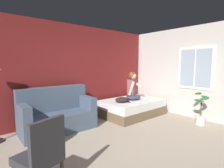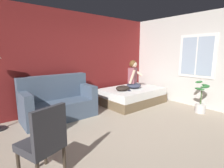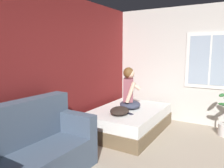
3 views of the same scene
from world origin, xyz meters
The scene contains 11 objects.
ground_plane centered at (0.00, 0.00, 0.00)m, with size 40.00×40.00×0.00m, color tan.
wall_back_accent centered at (0.00, 2.66, 1.35)m, with size 10.93×0.16×2.70m, color maroon.
wall_side_with_window centered at (3.04, 0.01, 1.35)m, with size 0.19×6.56×2.70m.
bed centered at (1.76, 1.79, 0.24)m, with size 1.93×1.30×0.48m.
couch centered at (-0.54, 2.08, 0.39)m, with size 1.72×0.86×1.04m.
side_chair centered at (-1.55, 0.14, 0.53)m, with size 0.58×0.58×0.98m.
person_seated centered at (1.82, 1.81, 0.84)m, with size 0.65×0.61×0.88m.
backpack centered at (-0.89, 1.43, 0.19)m, with size 0.35×0.35×0.46m.
throw_pillow centered at (1.31, 1.76, 0.55)m, with size 0.48×0.36×0.14m, color #2D231E.
cell_phone centered at (1.44, 1.60, 0.48)m, with size 0.07×0.14×0.01m, color black.
potted_plant centered at (2.50, -0.01, 0.30)m, with size 0.39×0.37×0.85m.
Camera 2 is at (-2.19, -1.91, 1.60)m, focal length 28.00 mm.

